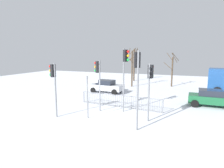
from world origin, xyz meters
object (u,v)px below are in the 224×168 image
object	(u,v)px
traffic_light_mid_right	(125,66)
car_silver_near	(106,86)
bare_tree_right	(172,70)
traffic_light_rear_left	(53,78)
traffic_light_rear_right	(150,79)
traffic_light_foreground_right	(137,72)
direction_sign_post	(88,95)
bare_tree_centre	(134,64)
traffic_light_mid_left	(98,74)
bare_tree_left	(132,67)
car_green_mid	(212,98)

from	to	relation	value
traffic_light_mid_right	car_silver_near	distance (m)	8.33
traffic_light_mid_right	bare_tree_right	size ratio (longest dim) A/B	1.06
traffic_light_rear_left	traffic_light_mid_right	distance (m)	5.31
traffic_light_rear_right	bare_tree_right	size ratio (longest dim) A/B	0.84
traffic_light_rear_left	traffic_light_foreground_right	world-z (taller)	traffic_light_foreground_right
traffic_light_rear_right	traffic_light_mid_right	bearing A→B (deg)	166.68
traffic_light_rear_right	direction_sign_post	xyz separation A→B (m)	(-4.09, -1.09, -1.18)
car_silver_near	direction_sign_post	bearing A→B (deg)	-71.57
car_silver_near	bare_tree_centre	distance (m)	10.96
traffic_light_mid_left	car_silver_near	bearing A→B (deg)	34.06
direction_sign_post	bare_tree_left	xyz separation A→B (m)	(-0.81, 14.01, 1.02)
traffic_light_rear_left	traffic_light_foreground_right	bearing A→B (deg)	-81.85
traffic_light_rear_left	car_silver_near	xyz separation A→B (m)	(0.01, 9.43, -2.10)
traffic_light_rear_left	direction_sign_post	distance (m)	2.78
traffic_light_rear_right	direction_sign_post	size ratio (longest dim) A/B	1.30
bare_tree_right	traffic_light_foreground_right	bearing A→B (deg)	-92.10
direction_sign_post	bare_tree_left	size ratio (longest dim) A/B	0.57
traffic_light_foreground_right	car_silver_near	world-z (taller)	traffic_light_foreground_right
car_silver_near	bare_tree_centre	world-z (taller)	bare_tree_centre
traffic_light_foreground_right	bare_tree_right	distance (m)	16.83
traffic_light_rear_left	traffic_light_rear_right	xyz separation A→B (m)	(6.54, 1.68, 0.02)
direction_sign_post	bare_tree_centre	world-z (taller)	bare_tree_centre
traffic_light_mid_right	bare_tree_centre	size ratio (longest dim) A/B	0.90
traffic_light_rear_left	car_silver_near	distance (m)	9.66
traffic_light_rear_right	car_green_mid	world-z (taller)	traffic_light_rear_right
bare_tree_left	bare_tree_centre	distance (m)	5.73
car_green_mid	traffic_light_rear_left	bearing A→B (deg)	-145.04
traffic_light_rear_right	direction_sign_post	world-z (taller)	traffic_light_rear_right
bare_tree_left	traffic_light_rear_right	bearing A→B (deg)	-69.26
car_green_mid	bare_tree_right	bearing A→B (deg)	115.00
car_green_mid	bare_tree_centre	distance (m)	16.81
traffic_light_mid_right	car_green_mid	bearing A→B (deg)	143.51
traffic_light_rear_right	traffic_light_mid_right	xyz separation A→B (m)	(-2.17, 1.24, 0.73)
traffic_light_foreground_right	direction_sign_post	world-z (taller)	traffic_light_foreground_right
direction_sign_post	bare_tree_right	xyz separation A→B (m)	(4.27, 16.04, 0.62)
bare_tree_centre	bare_tree_right	xyz separation A→B (m)	(6.39, -3.55, -0.56)
traffic_light_rear_left	bare_tree_right	world-z (taller)	bare_tree_right
traffic_light_mid_right	car_green_mid	world-z (taller)	traffic_light_mid_right
bare_tree_right	car_silver_near	bearing A→B (deg)	-132.99
bare_tree_right	traffic_light_mid_right	bearing A→B (deg)	-99.74
bare_tree_right	car_green_mid	bearing A→B (deg)	-66.25
car_silver_near	bare_tree_right	world-z (taller)	bare_tree_right
traffic_light_mid_right	car_silver_near	world-z (taller)	traffic_light_mid_right
traffic_light_mid_right	traffic_light_mid_left	distance (m)	2.20
car_green_mid	bare_tree_centre	size ratio (longest dim) A/B	0.70
bare_tree_centre	bare_tree_right	distance (m)	7.33
traffic_light_foreground_right	bare_tree_centre	xyz separation A→B (m)	(-5.77, 20.33, -0.59)
bare_tree_left	bare_tree_centre	bearing A→B (deg)	103.26
traffic_light_foreground_right	car_silver_near	distance (m)	11.67
bare_tree_left	traffic_light_foreground_right	bearing A→B (deg)	-73.18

